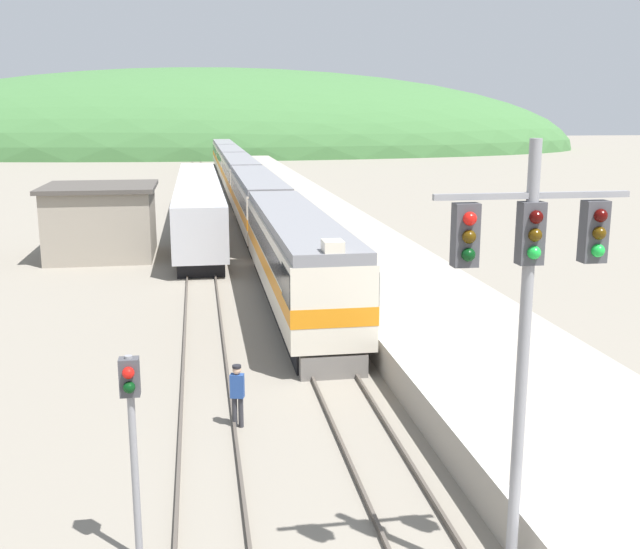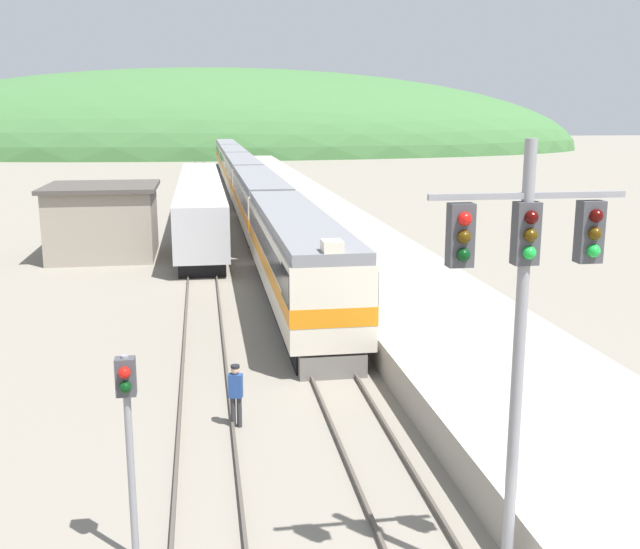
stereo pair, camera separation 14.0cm
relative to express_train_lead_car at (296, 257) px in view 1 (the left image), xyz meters
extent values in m
cube|color=#4C443D|center=(-0.72, 47.53, -2.16)|extent=(0.08, 180.00, 0.16)
cube|color=#4C443D|center=(0.72, 47.53, -2.16)|extent=(0.08, 180.00, 0.16)
cube|color=#4C443D|center=(-4.80, 47.53, -2.16)|extent=(0.08, 180.00, 0.16)
cube|color=#4C443D|center=(-3.36, 47.53, -2.16)|extent=(0.08, 180.00, 0.16)
cube|color=#9E9689|center=(4.80, 27.53, -1.69)|extent=(6.50, 140.00, 1.10)
cube|color=silver|center=(1.67, 27.53, -1.13)|extent=(0.24, 140.00, 0.01)
ellipsoid|color=#3D6B38|center=(0.00, 137.31, -2.24)|extent=(164.89, 74.20, 35.53)
cube|color=gray|center=(-9.75, 13.44, -0.24)|extent=(5.89, 6.09, 4.00)
cube|color=#47423D|center=(-9.75, 13.44, 1.88)|extent=(6.39, 6.59, 0.24)
cube|color=black|center=(0.00, 0.23, -1.81)|extent=(2.31, 18.03, 0.85)
cube|color=beige|center=(0.00, 0.23, 0.03)|extent=(2.82, 19.18, 2.84)
cube|color=orange|center=(0.00, 0.23, -0.20)|extent=(2.85, 19.20, 0.63)
cube|color=black|center=(0.00, 0.23, 0.66)|extent=(2.84, 18.03, 0.85)
cube|color=slate|center=(0.00, 0.23, 1.65)|extent=(2.65, 19.18, 0.40)
cube|color=black|center=(0.00, -8.23, 0.66)|extent=(2.86, 2.20, 1.14)
cube|color=beige|center=(0.00, -8.91, 2.03)|extent=(0.64, 0.80, 0.36)
cube|color=slate|center=(0.00, -9.16, -1.86)|extent=(2.20, 0.40, 0.77)
cube|color=black|center=(0.00, 20.66, -1.81)|extent=(2.31, 18.68, 0.85)
cube|color=beige|center=(0.00, 20.66, 0.03)|extent=(2.82, 19.87, 2.84)
cube|color=orange|center=(0.00, 20.66, -0.20)|extent=(2.85, 19.89, 0.63)
cube|color=black|center=(0.00, 20.66, 0.66)|extent=(2.84, 18.68, 0.85)
cube|color=slate|center=(0.00, 20.66, 1.65)|extent=(2.65, 19.87, 0.40)
cube|color=black|center=(0.00, 41.43, -1.81)|extent=(2.31, 18.68, 0.85)
cube|color=beige|center=(0.00, 41.43, 0.03)|extent=(2.82, 19.87, 2.84)
cube|color=orange|center=(0.00, 41.43, -0.20)|extent=(2.85, 19.89, 0.63)
cube|color=black|center=(0.00, 41.43, 0.66)|extent=(2.84, 18.68, 0.85)
cube|color=slate|center=(0.00, 41.43, 1.65)|extent=(2.65, 19.87, 0.40)
cube|color=black|center=(0.00, 62.20, -1.81)|extent=(2.31, 18.68, 0.85)
cube|color=beige|center=(0.00, 62.20, 0.03)|extent=(2.82, 19.87, 2.84)
cube|color=orange|center=(0.00, 62.20, -0.20)|extent=(2.85, 19.89, 0.63)
cube|color=black|center=(0.00, 62.20, 0.66)|extent=(2.84, 18.68, 0.85)
cube|color=slate|center=(0.00, 62.20, 1.65)|extent=(2.65, 19.87, 0.40)
cube|color=black|center=(0.00, 82.97, -1.81)|extent=(2.31, 18.68, 0.85)
cube|color=beige|center=(0.00, 82.97, 0.03)|extent=(2.82, 19.87, 2.84)
cube|color=orange|center=(0.00, 82.97, -0.20)|extent=(2.85, 19.89, 0.63)
cube|color=black|center=(0.00, 82.97, 0.66)|extent=(2.84, 18.68, 0.85)
cube|color=slate|center=(0.00, 82.97, 1.65)|extent=(2.65, 19.87, 0.40)
cube|color=black|center=(-4.08, 22.49, -1.84)|extent=(2.46, 32.02, 0.80)
cube|color=#BCBCC1|center=(-4.08, 22.49, 0.03)|extent=(2.90, 33.35, 2.93)
cylinder|color=gray|center=(1.15, -20.41, 1.75)|extent=(0.20, 0.20, 7.98)
cube|color=gray|center=(1.15, -20.41, 4.84)|extent=(3.30, 0.10, 0.10)
cube|color=#424247|center=(0.05, -20.41, 4.23)|extent=(0.40, 0.28, 1.02)
sphere|color=red|center=(0.05, -20.58, 4.51)|extent=(0.22, 0.22, 0.22)
sphere|color=#412C05|center=(0.05, -20.58, 4.23)|extent=(0.22, 0.22, 0.22)
sphere|color=black|center=(0.05, -20.58, 3.94)|extent=(0.22, 0.22, 0.22)
cube|color=#424247|center=(1.15, -20.41, 4.23)|extent=(0.40, 0.28, 1.02)
sphere|color=#3C0504|center=(1.15, -20.58, 4.51)|extent=(0.22, 0.22, 0.22)
sphere|color=#412C05|center=(1.15, -20.58, 4.23)|extent=(0.22, 0.22, 0.22)
sphere|color=green|center=(1.15, -20.58, 3.94)|extent=(0.22, 0.22, 0.22)
cube|color=#424247|center=(2.25, -20.41, 4.23)|extent=(0.40, 0.28, 1.02)
sphere|color=#3C0504|center=(2.25, -20.58, 4.51)|extent=(0.22, 0.22, 0.22)
sphere|color=#412C05|center=(2.25, -20.58, 4.23)|extent=(0.22, 0.22, 0.22)
sphere|color=green|center=(2.25, -20.58, 3.94)|extent=(0.22, 0.22, 0.22)
cylinder|color=gray|center=(-5.46, -18.38, -0.20)|extent=(0.14, 0.14, 4.09)
cube|color=#424247|center=(-5.46, -18.38, 1.44)|extent=(0.36, 0.28, 0.71)
sphere|color=red|center=(-5.46, -18.55, 1.58)|extent=(0.22, 0.22, 0.22)
sphere|color=black|center=(-5.46, -18.55, 1.30)|extent=(0.22, 0.22, 0.22)
cylinder|color=#2D2D33|center=(-3.34, -12.49, -1.81)|extent=(0.14, 0.14, 0.85)
cylinder|color=#2D2D33|center=(-3.18, -12.54, -1.81)|extent=(0.14, 0.14, 0.85)
cube|color=navy|center=(-3.26, -12.51, -1.06)|extent=(0.41, 0.31, 0.66)
sphere|color=tan|center=(-3.26, -12.51, -0.62)|extent=(0.23, 0.23, 0.23)
cylinder|color=black|center=(-3.26, -12.51, -0.51)|extent=(0.24, 0.24, 0.07)
camera|label=1|loc=(-4.13, -31.62, 6.14)|focal=42.00mm
camera|label=2|loc=(-3.99, -31.64, 6.14)|focal=42.00mm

